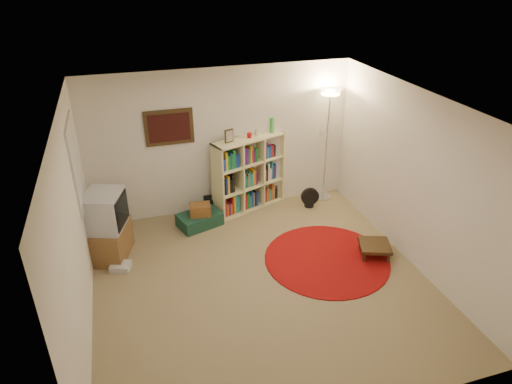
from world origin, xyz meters
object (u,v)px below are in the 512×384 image
Objects in this scene: suitcase at (200,219)px; side_table at (375,246)px; floor_fan at (310,198)px; floor_lamp at (329,110)px; tv_stand at (107,227)px; bookshelf at (248,175)px.

side_table is (2.35, -1.63, 0.06)m from suitcase.
floor_fan is at bearing 101.39° from side_table.
tv_stand is at bearing -168.68° from floor_lamp.
bookshelf is 2.79× the size of side_table.
bookshelf is 4.28× the size of floor_fan.
floor_lamp reaches higher than tv_stand.
floor_lamp reaches higher than bookshelf.
floor_lamp is at bearing 42.17° from floor_fan.
tv_stand is at bearing 162.81° from side_table.
side_table is (0.34, -1.68, -0.02)m from floor_fan.
bookshelf is 1.20m from floor_fan.
bookshelf is at bearing 177.13° from floor_lamp.
floor_lamp is (1.44, -0.07, 1.06)m from bookshelf.
floor_fan is 0.65× the size of side_table.
suitcase is (-2.39, -0.30, -1.59)m from floor_lamp.
tv_stand is (-2.39, -0.84, -0.13)m from bookshelf.
side_table is at bearing -53.00° from suitcase.
side_table is at bearing -91.18° from floor_lamp.
suitcase is (-0.95, -0.38, -0.53)m from bookshelf.
bookshelf is at bearing 170.73° from floor_fan.
floor_lamp is at bearing 88.82° from side_table.
floor_fan is (1.06, -0.33, -0.45)m from bookshelf.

